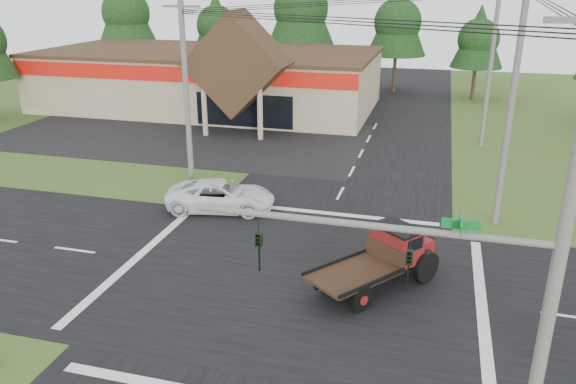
% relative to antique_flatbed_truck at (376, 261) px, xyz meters
% --- Properties ---
extents(ground, '(120.00, 120.00, 0.00)m').
position_rel_antique_flatbed_truck_xyz_m(ground, '(-3.07, -0.28, -1.15)').
color(ground, '#3B4F1C').
rests_on(ground, ground).
extents(road_ns, '(12.00, 120.00, 0.02)m').
position_rel_antique_flatbed_truck_xyz_m(road_ns, '(-3.07, -0.28, -1.14)').
color(road_ns, black).
rests_on(road_ns, ground).
extents(road_ew, '(120.00, 12.00, 0.02)m').
position_rel_antique_flatbed_truck_xyz_m(road_ew, '(-3.07, -0.28, -1.13)').
color(road_ew, black).
rests_on(road_ew, ground).
extents(parking_apron, '(28.00, 14.00, 0.02)m').
position_rel_antique_flatbed_truck_xyz_m(parking_apron, '(-17.07, 18.72, -1.13)').
color(parking_apron, black).
rests_on(parking_apron, ground).
extents(cvs_building, '(30.40, 18.20, 9.19)m').
position_rel_antique_flatbed_truck_xyz_m(cvs_building, '(-18.78, 29.29, 1.63)').
color(cvs_building, '#9D846A').
rests_on(cvs_building, ground).
extents(traffic_signal_mast, '(8.12, 0.24, 7.00)m').
position_rel_antique_flatbed_truck_xyz_m(traffic_signal_mast, '(2.75, -7.78, 3.28)').
color(traffic_signal_mast, '#595651').
rests_on(traffic_signal_mast, ground).
extents(utility_pole_nr, '(2.00, 0.30, 11.00)m').
position_rel_antique_flatbed_truck_xyz_m(utility_pole_nr, '(4.43, -7.78, 4.49)').
color(utility_pole_nr, '#595651').
rests_on(utility_pole_nr, ground).
extents(utility_pole_nw, '(2.00, 0.30, 10.50)m').
position_rel_antique_flatbed_truck_xyz_m(utility_pole_nw, '(-11.07, 7.72, 4.24)').
color(utility_pole_nw, '#595651').
rests_on(utility_pole_nw, ground).
extents(utility_pole_ne, '(2.00, 0.30, 11.50)m').
position_rel_antique_flatbed_truck_xyz_m(utility_pole_ne, '(4.93, 7.72, 4.74)').
color(utility_pole_ne, '#595651').
rests_on(utility_pole_ne, ground).
extents(utility_pole_n, '(2.00, 0.30, 11.20)m').
position_rel_antique_flatbed_truck_xyz_m(utility_pole_n, '(4.93, 21.72, 4.59)').
color(utility_pole_n, '#595651').
rests_on(utility_pole_n, ground).
extents(tree_row_a, '(6.72, 6.72, 12.12)m').
position_rel_antique_flatbed_truck_xyz_m(tree_row_a, '(-33.07, 39.72, 6.90)').
color(tree_row_a, '#332316').
rests_on(tree_row_a, ground).
extents(tree_row_b, '(5.60, 5.60, 10.10)m').
position_rel_antique_flatbed_truck_xyz_m(tree_row_b, '(-23.07, 41.72, 5.56)').
color(tree_row_b, '#332316').
rests_on(tree_row_b, ground).
extents(tree_row_c, '(7.28, 7.28, 13.13)m').
position_rel_antique_flatbed_truck_xyz_m(tree_row_c, '(-13.07, 40.72, 7.57)').
color(tree_row_c, '#332316').
rests_on(tree_row_c, ground).
extents(tree_row_d, '(6.16, 6.16, 11.11)m').
position_rel_antique_flatbed_truck_xyz_m(tree_row_d, '(-3.07, 41.72, 6.23)').
color(tree_row_d, '#332316').
rests_on(tree_row_d, ground).
extents(tree_row_e, '(5.04, 5.04, 9.09)m').
position_rel_antique_flatbed_truck_xyz_m(tree_row_e, '(4.93, 39.72, 4.89)').
color(tree_row_e, '#332316').
rests_on(tree_row_e, ground).
extents(antique_flatbed_truck, '(5.01, 5.62, 2.29)m').
position_rel_antique_flatbed_truck_xyz_m(antique_flatbed_truck, '(0.00, 0.00, 0.00)').
color(antique_flatbed_truck, '#55130C').
rests_on(antique_flatbed_truck, ground).
extents(white_pickup, '(5.88, 3.52, 1.53)m').
position_rel_antique_flatbed_truck_xyz_m(white_pickup, '(-8.60, 5.83, -0.38)').
color(white_pickup, white).
rests_on(white_pickup, ground).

